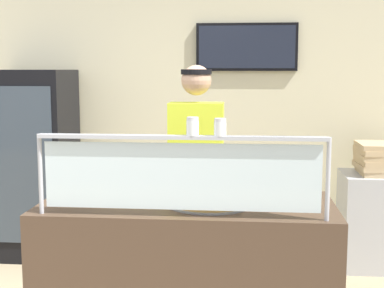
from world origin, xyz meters
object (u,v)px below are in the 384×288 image
(pizza_box_stack, at_px, (384,159))
(pizza_tray, at_px, (210,202))
(parmesan_shaker, at_px, (193,127))
(pizza_server, at_px, (211,199))
(pepper_flake_shaker, at_px, (220,128))
(drink_fridge, at_px, (32,163))
(worker_figure, at_px, (197,173))

(pizza_box_stack, bearing_deg, pizza_tray, -129.11)
(parmesan_shaker, bearing_deg, pizza_server, 73.44)
(pepper_flake_shaker, bearing_deg, drink_fridge, 131.86)
(pizza_tray, height_order, worker_figure, worker_figure)
(pizza_server, distance_m, parmesan_shaker, 0.52)
(parmesan_shaker, xyz_separation_m, pizza_box_stack, (1.47, 2.01, -0.47))
(pizza_server, bearing_deg, parmesan_shaker, -113.38)
(pizza_tray, xyz_separation_m, pizza_box_stack, (1.40, 1.72, -0.00))
(parmesan_shaker, height_order, pepper_flake_shaker, parmesan_shaker)
(pizza_box_stack, bearing_deg, parmesan_shaker, -126.22)
(parmesan_shaker, bearing_deg, drink_fridge, 129.56)
(parmesan_shaker, height_order, pizza_box_stack, parmesan_shaker)
(parmesan_shaker, relative_size, pepper_flake_shaker, 1.06)
(pizza_server, height_order, pizza_box_stack, pizza_box_stack)
(pizza_tray, bearing_deg, pizza_box_stack, 50.89)
(pizza_tray, xyz_separation_m, pizza_server, (0.01, -0.02, 0.02))
(pizza_tray, distance_m, worker_figure, 0.71)
(pizza_box_stack, bearing_deg, worker_figure, -146.16)
(pepper_flake_shaker, xyz_separation_m, worker_figure, (-0.21, 0.98, -0.42))
(pizza_tray, relative_size, parmesan_shaker, 5.12)
(pepper_flake_shaker, height_order, pizza_box_stack, pepper_flake_shaker)
(worker_figure, bearing_deg, pizza_tray, -78.91)
(pepper_flake_shaker, relative_size, worker_figure, 0.05)
(parmesan_shaker, xyz_separation_m, pepper_flake_shaker, (0.14, 0.00, -0.00))
(pizza_server, height_order, drink_fridge, drink_fridge)
(pepper_flake_shaker, bearing_deg, pizza_server, 103.28)
(drink_fridge, relative_size, pizza_box_stack, 3.76)
(pepper_flake_shaker, bearing_deg, worker_figure, 101.90)
(pizza_server, relative_size, parmesan_shaker, 2.88)
(pizza_tray, xyz_separation_m, pepper_flake_shaker, (0.07, -0.29, 0.46))
(pizza_server, height_order, parmesan_shaker, parmesan_shaker)
(pizza_server, relative_size, drink_fridge, 0.16)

